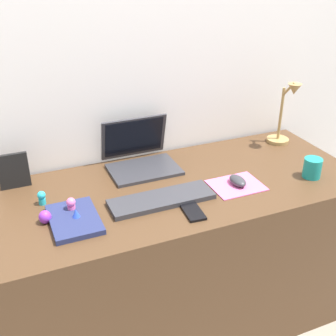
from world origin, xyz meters
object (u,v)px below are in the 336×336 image
notebook_pad (74,219)px  picture_frame (14,171)px  laptop (139,155)px  cell_phone (193,211)px  coffee_mug (312,168)px  mouse (238,181)px  toy_figurine_blue (76,215)px  toy_figurine_purple (45,217)px  desk_lamp (285,115)px  toy_figurine_cyan (42,197)px  toy_figurine_pink (71,205)px  keyboard (162,199)px

notebook_pad → picture_frame: 0.38m
picture_frame → laptop: bearing=-1.2°
cell_phone → coffee_mug: coffee_mug is taller
mouse → toy_figurine_blue: size_ratio=1.87×
mouse → picture_frame: bearing=158.2°
mouse → toy_figurine_purple: size_ratio=1.94×
desk_lamp → picture_frame: size_ratio=2.19×
desk_lamp → picture_frame: 1.26m
toy_figurine_purple → toy_figurine_cyan: bearing=86.4°
mouse → desk_lamp: bearing=33.2°
toy_figurine_pink → keyboard: bearing=-9.0°
cell_phone → picture_frame: bearing=147.0°
mouse → toy_figurine_pink: 0.68m
cell_phone → toy_figurine_pink: toy_figurine_pink is taller
coffee_mug → toy_figurine_purple: coffee_mug is taller
cell_phone → notebook_pad: size_ratio=0.53×
keyboard → toy_figurine_cyan: bearing=159.5°
picture_frame → toy_figurine_cyan: 0.20m
desk_lamp → toy_figurine_purple: bearing=-168.5°
mouse → coffee_mug: (0.33, -0.06, 0.02)m
picture_frame → toy_figurine_cyan: bearing=-65.4°
toy_figurine_pink → notebook_pad: bearing=-93.6°
mouse → keyboard: bearing=179.5°
mouse → toy_figurine_cyan: 0.78m
mouse → cell_phone: size_ratio=0.75×
cell_phone → toy_figurine_purple: (-0.51, 0.14, 0.02)m
cell_phone → picture_frame: (-0.58, 0.45, 0.07)m
mouse → toy_figurine_cyan: size_ratio=1.74×
picture_frame → coffee_mug: 1.24m
toy_figurine_pink → toy_figurine_blue: toy_figurine_pink is taller
desk_lamp → notebook_pad: (-1.09, -0.27, -0.14)m
keyboard → laptop: bearing=85.6°
notebook_pad → toy_figurine_cyan: toy_figurine_cyan is taller
mouse → coffee_mug: bearing=-10.4°
mouse → cell_phone: mouse is taller
desk_lamp → toy_figurine_blue: bearing=-165.7°
picture_frame → toy_figurine_pink: 0.33m
toy_figurine_purple → picture_frame: bearing=103.1°
keyboard → notebook_pad: 0.34m
keyboard → toy_figurine_pink: (-0.34, 0.05, 0.02)m
mouse → notebook_pad: 0.68m
keyboard → picture_frame: picture_frame is taller
mouse → toy_figurine_blue: toy_figurine_blue is taller
laptop → coffee_mug: (0.64, -0.39, -0.01)m
toy_figurine_cyan → toy_figurine_pink: bearing=-49.6°
cell_phone → toy_figurine_pink: size_ratio=1.98×
coffee_mug → toy_figurine_blue: bearing=176.8°
keyboard → coffee_mug: (0.66, -0.06, 0.03)m
cell_phone → toy_figurine_purple: size_ratio=2.59×
coffee_mug → notebook_pad: bearing=176.7°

